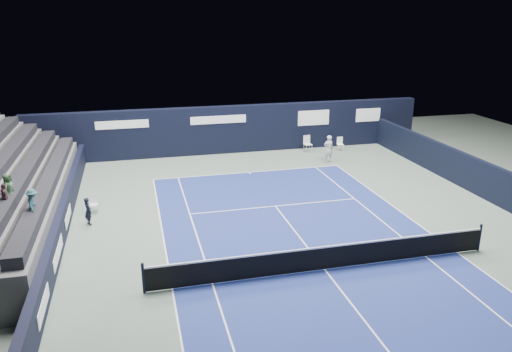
{
  "coord_description": "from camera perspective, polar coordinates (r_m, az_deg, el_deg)",
  "views": [
    {
      "loc": [
        -6.34,
        -15.0,
        8.89
      ],
      "look_at": [
        -0.73,
        7.31,
        1.3
      ],
      "focal_mm": 35.0,
      "sensor_mm": 36.0,
      "label": 1
    }
  ],
  "objects": [
    {
      "name": "ground",
      "position": [
        20.2,
        5.75,
        -7.95
      ],
      "size": [
        48.0,
        48.0,
        0.0
      ],
      "primitive_type": "plane",
      "color": "#56665B",
      "rests_on": "ground"
    },
    {
      "name": "court_surface",
      "position": [
        18.55,
        7.86,
        -10.55
      ],
      "size": [
        10.97,
        23.77,
        0.01
      ],
      "primitive_type": "cube",
      "color": "navy",
      "rests_on": "ground"
    },
    {
      "name": "enclosure_wall_right",
      "position": [
        28.07,
        23.55,
        0.16
      ],
      "size": [
        0.3,
        22.0,
        1.8
      ],
      "primitive_type": "cube",
      "color": "black",
      "rests_on": "ground"
    },
    {
      "name": "folding_chair_back_a",
      "position": [
        33.46,
        5.89,
        3.84
      ],
      "size": [
        0.52,
        0.51,
        1.08
      ],
      "rotation": [
        0.0,
        0.0,
        0.1
      ],
      "color": "silver",
      "rests_on": "ground"
    },
    {
      "name": "folding_chair_back_b",
      "position": [
        34.05,
        9.59,
        3.76
      ],
      "size": [
        0.43,
        0.42,
        0.9
      ],
      "rotation": [
        0.0,
        0.0,
        -0.08
      ],
      "color": "white",
      "rests_on": "ground"
    },
    {
      "name": "line_judge_chair",
      "position": [
        24.37,
        -18.09,
        -2.86
      ],
      "size": [
        0.39,
        0.37,
        0.86
      ],
      "rotation": [
        0.0,
        0.0,
        -0.02
      ],
      "color": "white",
      "rests_on": "ground"
    },
    {
      "name": "line_judge",
      "position": [
        22.97,
        -18.64,
        -3.83
      ],
      "size": [
        0.46,
        0.54,
        1.25
      ],
      "primitive_type": "imported",
      "rotation": [
        0.0,
        0.0,
        2.0
      ],
      "color": "black",
      "rests_on": "ground"
    },
    {
      "name": "court_markings",
      "position": [
        18.54,
        7.86,
        -10.54
      ],
      "size": [
        11.03,
        23.83,
        0.0
      ],
      "color": "white",
      "rests_on": "court_surface"
    },
    {
      "name": "tennis_net",
      "position": [
        18.31,
        7.93,
        -9.17
      ],
      "size": [
        12.9,
        0.1,
        1.1
      ],
      "color": "black",
      "rests_on": "ground"
    },
    {
      "name": "back_sponsor_wall",
      "position": [
        32.95,
        -2.66,
        5.37
      ],
      "size": [
        26.0,
        0.63,
        3.1
      ],
      "color": "black",
      "rests_on": "ground"
    },
    {
      "name": "side_barrier_left",
      "position": [
        22.77,
        -21.11,
        -4.38
      ],
      "size": [
        0.33,
        22.0,
        1.2
      ],
      "color": "black",
      "rests_on": "ground"
    },
    {
      "name": "tennis_player",
      "position": [
        31.18,
        8.28,
        3.12
      ],
      "size": [
        0.65,
        0.84,
        1.69
      ],
      "color": "silver",
      "rests_on": "ground"
    }
  ]
}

